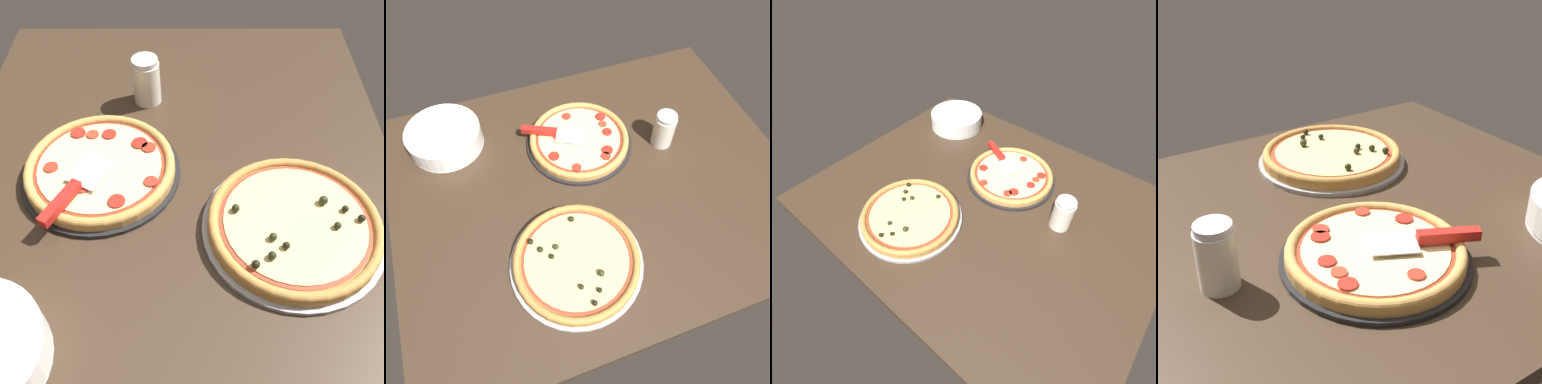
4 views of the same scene
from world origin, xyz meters
TOP-DOWN VIEW (x-y plane):
  - ground_plane at (0.00, 0.00)cm, footprint 123.75×99.63cm
  - pizza_pan_front at (-0.89, -16.44)cm, footprint 34.94×34.94cm
  - pizza_front at (-0.90, -16.42)cm, footprint 32.85×32.85cm
  - pizza_pan_back at (14.59, 23.73)cm, footprint 36.37×36.37cm
  - pizza_back at (14.60, 23.73)cm, footprint 34.19×34.19cm
  - serving_spatula at (8.88, -21.40)cm, footprint 20.42×13.37cm
  - plate_stack at (40.76, -31.20)cm, footprint 24.11×24.11cm
  - parmesan_shaker at (-26.97, -7.70)cm, footprint 6.95×6.95cm

SIDE VIEW (x-z plane):
  - ground_plane at x=0.00cm, z-range -3.60..0.00cm
  - pizza_pan_front at x=-0.89cm, z-range 0.00..1.00cm
  - pizza_pan_back at x=14.59cm, z-range 0.00..1.00cm
  - pizza_front at x=-0.90cm, z-range 0.98..3.67cm
  - pizza_back at x=14.60cm, z-range 0.45..4.61cm
  - plate_stack at x=40.76cm, z-range 0.00..7.00cm
  - serving_spatula at x=8.88cm, z-range 3.49..5.49cm
  - parmesan_shaker at x=-26.97cm, z-range -0.10..12.20cm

